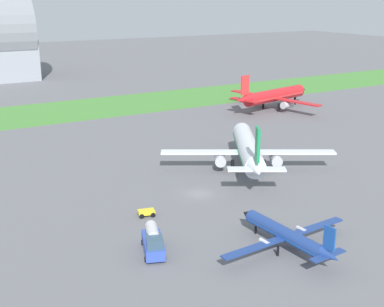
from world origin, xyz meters
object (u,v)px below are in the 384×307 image
(fuel_truck_near_gate, at_px, (153,241))
(airplane_parked_jet_far, at_px, (273,96))
(baggage_cart_midfield, at_px, (146,212))
(airplane_foreground_turboprop, at_px, (286,235))
(airplane_midfield_jet, at_px, (248,149))

(fuel_truck_near_gate, bearing_deg, airplane_parked_jet_far, 151.70)
(baggage_cart_midfield, bearing_deg, airplane_foreground_turboprop, -46.41)
(airplane_foreground_turboprop, xyz_separation_m, baggage_cart_midfield, (-10.82, 18.55, -1.62))
(airplane_parked_jet_far, distance_m, airplane_foreground_turboprop, 85.49)
(airplane_midfield_jet, relative_size, baggage_cart_midfield, 10.65)
(airplane_parked_jet_far, xyz_separation_m, fuel_truck_near_gate, (-66.90, -60.05, -2.36))
(airplane_midfield_jet, height_order, baggage_cart_midfield, airplane_midfield_jet)
(airplane_foreground_turboprop, height_order, fuel_truck_near_gate, airplane_foreground_turboprop)
(airplane_midfield_jet, xyz_separation_m, airplane_foreground_turboprop, (-14.30, -27.97, -1.90))
(airplane_foreground_turboprop, xyz_separation_m, fuel_truck_near_gate, (-14.88, 7.77, -0.61))
(fuel_truck_near_gate, bearing_deg, baggage_cart_midfield, 179.13)
(airplane_foreground_turboprop, distance_m, fuel_truck_near_gate, 16.80)
(fuel_truck_near_gate, height_order, baggage_cart_midfield, fuel_truck_near_gate)
(airplane_midfield_jet, xyz_separation_m, baggage_cart_midfield, (-25.12, -9.42, -3.52))
(airplane_midfield_jet, distance_m, baggage_cart_midfield, 27.06)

